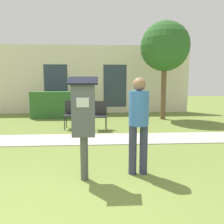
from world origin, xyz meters
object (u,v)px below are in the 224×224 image
at_px(outdoor_chair_middle, 100,113).
at_px(outdoor_chair_left, 71,112).
at_px(parking_meter, 84,115).
at_px(person_standing, 139,119).

bearing_deg(outdoor_chair_middle, outdoor_chair_left, 155.52).
height_order(parking_meter, outdoor_chair_middle, parking_meter).
bearing_deg(parking_meter, outdoor_chair_left, 99.91).
distance_m(person_standing, outdoor_chair_middle, 3.48).
bearing_deg(parking_meter, outdoor_chair_middle, 85.92).
bearing_deg(outdoor_chair_left, person_standing, -64.47).
bearing_deg(parking_meter, person_standing, 10.88).
height_order(parking_meter, person_standing, parking_meter).
height_order(outdoor_chair_left, outdoor_chair_middle, same).
relative_size(outdoor_chair_left, outdoor_chair_middle, 1.00).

